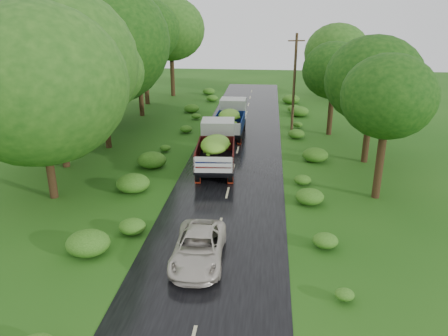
# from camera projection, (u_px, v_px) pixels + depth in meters

# --- Properties ---
(ground) EXTENTS (120.00, 120.00, 0.00)m
(ground) POSITION_uv_depth(u_px,v_px,m) (209.00, 272.00, 17.68)
(ground) COLOR #1B4D10
(ground) RESTS_ON ground
(road) EXTENTS (6.50, 80.00, 0.02)m
(road) POSITION_uv_depth(u_px,v_px,m) (222.00, 216.00, 22.33)
(road) COLOR black
(road) RESTS_ON ground
(road_lines) EXTENTS (0.12, 69.60, 0.00)m
(road_lines) POSITION_uv_depth(u_px,v_px,m) (224.00, 208.00, 23.26)
(road_lines) COLOR #BFB78C
(road_lines) RESTS_ON road
(truck_near) EXTENTS (2.72, 6.65, 2.74)m
(truck_near) POSITION_uv_depth(u_px,v_px,m) (217.00, 145.00, 28.60)
(truck_near) COLOR black
(truck_near) RESTS_ON ground
(truck_far) EXTENTS (2.32, 6.30, 2.63)m
(truck_far) POSITION_uv_depth(u_px,v_px,m) (231.00, 117.00, 36.04)
(truck_far) COLOR black
(truck_far) RESTS_ON ground
(car) EXTENTS (2.21, 4.55, 1.25)m
(car) POSITION_uv_depth(u_px,v_px,m) (199.00, 248.00, 18.21)
(car) COLOR beige
(car) RESTS_ON road
(utility_pole) EXTENTS (1.39, 0.43, 8.06)m
(utility_pole) POSITION_uv_depth(u_px,v_px,m) (294.00, 82.00, 36.47)
(utility_pole) COLOR #382616
(utility_pole) RESTS_ON ground
(trees_left) EXTENTS (7.31, 33.91, 9.46)m
(trees_left) POSITION_uv_depth(u_px,v_px,m) (110.00, 49.00, 35.00)
(trees_left) COLOR black
(trees_left) RESTS_ON ground
(trees_right) EXTENTS (5.93, 32.33, 7.22)m
(trees_right) POSITION_uv_depth(u_px,v_px,m) (350.00, 68.00, 35.67)
(trees_right) COLOR black
(trees_right) RESTS_ON ground
(shrubs) EXTENTS (11.90, 44.00, 0.70)m
(shrubs) POSITION_uv_depth(u_px,v_px,m) (236.00, 154.00, 30.60)
(shrubs) COLOR #295C15
(shrubs) RESTS_ON ground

